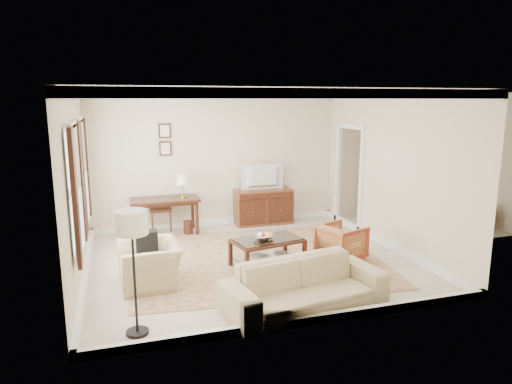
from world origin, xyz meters
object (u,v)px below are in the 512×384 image
tv (264,169)px  sideboard (263,207)px  coffee_table (267,245)px  sofa (305,278)px  writing_desk (165,204)px  club_armchair (149,257)px  striped_armchair (341,241)px

tv → sideboard: bearing=-90.0°
tv → coffee_table: bearing=73.2°
sofa → sideboard: bearing=70.1°
sofa → writing_desk: bearing=99.9°
writing_desk → coffee_table: 2.82m
sideboard → tv: tv is taller
club_armchair → writing_desk: bearing=165.8°
writing_desk → tv: bearing=3.9°
sideboard → striped_armchair: size_ratio=1.81×
writing_desk → sofa: (1.40, -4.06, -0.22)m
sideboard → striped_armchair: sideboard is taller
sofa → coffee_table: bearing=80.0°
writing_desk → sideboard: (2.20, 0.17, -0.26)m
tv → sofa: 4.36m
striped_armchair → club_armchair: size_ratio=0.72×
writing_desk → sideboard: size_ratio=1.09×
striped_armchair → tv: bearing=-7.4°
coffee_table → sofa: size_ratio=0.57×
sideboard → club_armchair: club_armchair is taller
coffee_table → club_armchair: (-1.95, -0.20, 0.06)m
coffee_table → writing_desk: bearing=120.6°
tv → striped_armchair: bearing=101.7°
sideboard → tv: (0.00, -0.02, 0.86)m
coffee_table → striped_armchair: size_ratio=1.77×
sideboard → coffee_table: (-0.78, -2.59, -0.02)m
coffee_table → club_armchair: club_armchair is taller
sideboard → club_armchair: (-2.72, -2.78, 0.04)m
tv → club_armchair: size_ratio=0.94×
tv → striped_armchair: size_ratio=1.32×
writing_desk → club_armchair: 2.67m
writing_desk → sofa: bearing=-70.9°
sideboard → tv: bearing=-90.0°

